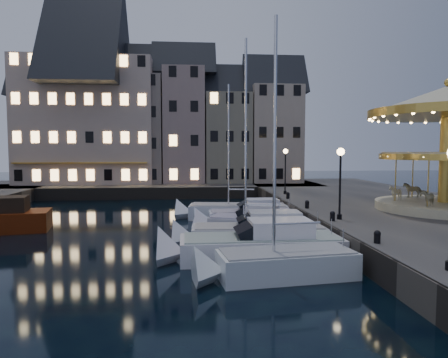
{
  "coord_description": "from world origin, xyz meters",
  "views": [
    {
      "loc": [
        -1.47,
        -21.48,
        5.33
      ],
      "look_at": [
        1.0,
        8.0,
        3.2
      ],
      "focal_mm": 32.0,
      "sensor_mm": 36.0,
      "label": 1
    }
  ],
  "objects": [
    {
      "name": "motorboat_b",
      "position": [
        1.54,
        -2.53,
        0.64
      ],
      "size": [
        8.92,
        2.73,
        2.15
      ],
      "color": "silver",
      "rests_on": "ground"
    },
    {
      "name": "ground",
      "position": [
        0.0,
        0.0,
        0.0
      ],
      "size": [
        160.0,
        160.0,
        0.0
      ],
      "primitive_type": "plane",
      "color": "black",
      "rests_on": "ground"
    },
    {
      "name": "bollard_d",
      "position": [
        6.6,
        11.0,
        1.6
      ],
      "size": [
        0.3,
        0.3,
        0.57
      ],
      "color": "black",
      "rests_on": "quay_east"
    },
    {
      "name": "motorboat_c",
      "position": [
        1.87,
        0.25,
        0.68
      ],
      "size": [
        8.48,
        2.56,
        11.24
      ],
      "color": "silver",
      "rests_on": "ground"
    },
    {
      "name": "streetlamp_b",
      "position": [
        7.2,
        1.0,
        4.02
      ],
      "size": [
        0.44,
        0.44,
        4.17
      ],
      "color": "black",
      "rests_on": "quay_east"
    },
    {
      "name": "townhouse_nb",
      "position": [
        -14.05,
        30.0,
        8.28
      ],
      "size": [
        6.16,
        8.0,
        13.8
      ],
      "color": "tan",
      "rests_on": "quay_north"
    },
    {
      "name": "bollard_b",
      "position": [
        6.6,
        0.5,
        1.6
      ],
      "size": [
        0.3,
        0.3,
        0.57
      ],
      "color": "black",
      "rests_on": "quay_east"
    },
    {
      "name": "quaywall_e",
      "position": [
        6.0,
        6.0,
        0.65
      ],
      "size": [
        0.15,
        44.0,
        1.3
      ],
      "primitive_type": "cube",
      "color": "#47423A",
      "rests_on": "ground"
    },
    {
      "name": "motorboat_f",
      "position": [
        1.62,
        9.16,
        0.53
      ],
      "size": [
        8.68,
        3.21,
        11.47
      ],
      "color": "silver",
      "rests_on": "ground"
    },
    {
      "name": "townhouse_na",
      "position": [
        -19.5,
        30.0,
        7.78
      ],
      "size": [
        5.5,
        8.0,
        12.8
      ],
      "color": "slate",
      "rests_on": "quay_north"
    },
    {
      "name": "motorboat_a",
      "position": [
        1.95,
        -5.43,
        0.54
      ],
      "size": [
        6.86,
        2.97,
        11.31
      ],
      "color": "silver",
      "rests_on": "ground"
    },
    {
      "name": "hotel_corner",
      "position": [
        -14.0,
        30.0,
        9.78
      ],
      "size": [
        17.6,
        9.0,
        16.8
      ],
      "color": "beige",
      "rests_on": "quay_north"
    },
    {
      "name": "quay_north",
      "position": [
        -8.0,
        28.0,
        0.65
      ],
      "size": [
        44.0,
        12.0,
        1.3
      ],
      "primitive_type": "cube",
      "color": "#474442",
      "rests_on": "ground"
    },
    {
      "name": "motorboat_e",
      "position": [
        2.34,
        5.85,
        0.64
      ],
      "size": [
        7.0,
        2.11,
        2.15
      ],
      "color": "silver",
      "rests_on": "ground"
    },
    {
      "name": "quay_east",
      "position": [
        14.0,
        6.0,
        0.65
      ],
      "size": [
        16.0,
        56.0,
        1.3
      ],
      "primitive_type": "cube",
      "color": "#474442",
      "rests_on": "ground"
    },
    {
      "name": "bollard_a",
      "position": [
        6.6,
        -5.0,
        1.6
      ],
      "size": [
        0.3,
        0.3,
        0.57
      ],
      "color": "black",
      "rests_on": "quay_east"
    },
    {
      "name": "townhouse_nc",
      "position": [
        -8.0,
        30.0,
        8.78
      ],
      "size": [
        6.82,
        8.0,
        14.8
      ],
      "color": "gray",
      "rests_on": "quay_north"
    },
    {
      "name": "streetlamp_d",
      "position": [
        18.5,
        8.0,
        4.02
      ],
      "size": [
        0.44,
        0.44,
        4.17
      ],
      "color": "black",
      "rests_on": "quay_east"
    },
    {
      "name": "carousel",
      "position": [
        15.55,
        3.89,
        7.08
      ],
      "size": [
        10.03,
        10.03,
        8.78
      ],
      "color": "beige",
      "rests_on": "quay_east"
    },
    {
      "name": "bollard_c",
      "position": [
        6.6,
        5.5,
        1.6
      ],
      "size": [
        0.3,
        0.3,
        0.57
      ],
      "color": "black",
      "rests_on": "quay_east"
    },
    {
      "name": "quaywall_n",
      "position": [
        -6.0,
        22.0,
        0.65
      ],
      "size": [
        48.0,
        0.15,
        1.3
      ],
      "primitive_type": "cube",
      "color": "#47423A",
      "rests_on": "ground"
    },
    {
      "name": "townhouse_nd",
      "position": [
        -2.25,
        30.0,
        9.28
      ],
      "size": [
        5.5,
        8.0,
        15.8
      ],
      "color": "gray",
      "rests_on": "quay_north"
    },
    {
      "name": "townhouse_nf",
      "position": [
        9.25,
        30.0,
        8.28
      ],
      "size": [
        6.82,
        8.0,
        13.8
      ],
      "color": "tan",
      "rests_on": "quay_north"
    },
    {
      "name": "streetlamp_c",
      "position": [
        7.2,
        14.5,
        4.02
      ],
      "size": [
        0.44,
        0.44,
        4.17
      ],
      "color": "black",
      "rests_on": "quay_east"
    },
    {
      "name": "townhouse_ne",
      "position": [
        3.2,
        30.0,
        7.78
      ],
      "size": [
        6.16,
        8.0,
        12.8
      ],
      "color": "gray",
      "rests_on": "quay_north"
    },
    {
      "name": "motorboat_d",
      "position": [
        1.93,
        3.34,
        0.63
      ],
      "size": [
        6.28,
        3.87,
        2.15
      ],
      "color": "silver",
      "rests_on": "ground"
    }
  ]
}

